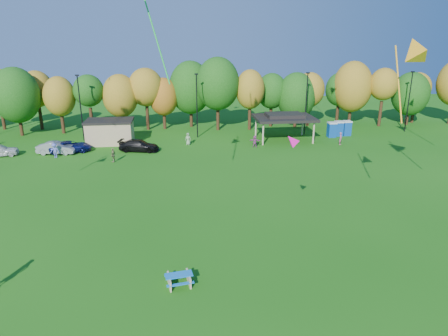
{
  "coord_description": "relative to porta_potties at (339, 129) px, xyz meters",
  "views": [
    {
      "loc": [
        -0.86,
        -16.64,
        13.79
      ],
      "look_at": [
        1.84,
        6.0,
        6.33
      ],
      "focal_mm": 32.0,
      "sensor_mm": 36.0,
      "label": 1
    }
  ],
  "objects": [
    {
      "name": "ground",
      "position": [
        -22.68,
        -38.31,
        -1.1
      ],
      "size": [
        160.0,
        160.0,
        0.0
      ],
      "primitive_type": "plane",
      "color": "#19600F",
      "rests_on": "ground"
    },
    {
      "name": "tree_line",
      "position": [
        -23.71,
        7.2,
        4.82
      ],
      "size": [
        93.57,
        10.55,
        11.15
      ],
      "color": "black",
      "rests_on": "ground"
    },
    {
      "name": "lamp_posts",
      "position": [
        -20.68,
        1.69,
        3.8
      ],
      "size": [
        64.5,
        0.25,
        9.09
      ],
      "color": "black",
      "rests_on": "ground"
    },
    {
      "name": "utility_building",
      "position": [
        -32.68,
        -0.31,
        0.54
      ],
      "size": [
        6.3,
        4.3,
        3.25
      ],
      "color": "tan",
      "rests_on": "ground"
    },
    {
      "name": "pavilion",
      "position": [
        -8.68,
        -1.31,
        2.13
      ],
      "size": [
        8.2,
        6.2,
        3.77
      ],
      "color": "tan",
      "rests_on": "ground"
    },
    {
      "name": "porta_potties",
      "position": [
        0.0,
        0.0,
        0.0
      ],
      "size": [
        3.75,
        1.92,
        2.18
      ],
      "color": "#0B4199",
      "rests_on": "ground"
    },
    {
      "name": "picnic_table",
      "position": [
        -23.77,
        -34.66,
        -0.7
      ],
      "size": [
        1.76,
        1.53,
        0.69
      ],
      "rotation": [
        0.0,
        0.0,
        0.15
      ],
      "color": "tan",
      "rests_on": "ground"
    },
    {
      "name": "car_b",
      "position": [
        -38.56,
        -4.99,
        -0.33
      ],
      "size": [
        4.8,
        2.17,
        1.53
      ],
      "primitive_type": "imported",
      "rotation": [
        0.0,
        0.0,
        1.45
      ],
      "color": "gray",
      "rests_on": "ground"
    },
    {
      "name": "car_c",
      "position": [
        -37.08,
        -4.33,
        -0.39
      ],
      "size": [
        5.44,
        3.27,
        1.41
      ],
      "primitive_type": "imported",
      "rotation": [
        0.0,
        0.0,
        1.76
      ],
      "color": "#0D1553",
      "rests_on": "ground"
    },
    {
      "name": "car_d",
      "position": [
        -28.49,
        -4.92,
        -0.36
      ],
      "size": [
        5.39,
        3.12,
        1.47
      ],
      "primitive_type": "imported",
      "rotation": [
        0.0,
        0.0,
        1.35
      ],
      "color": "black",
      "rests_on": "ground"
    },
    {
      "name": "far_person_0",
      "position": [
        -1.72,
        -4.81,
        -0.24
      ],
      "size": [
        0.7,
        0.75,
        1.71
      ],
      "primitive_type": "imported",
      "rotation": [
        0.0,
        0.0,
        0.96
      ],
      "color": "#B7567B",
      "rests_on": "ground"
    },
    {
      "name": "far_person_1",
      "position": [
        -22.18,
        -2.43,
        -0.27
      ],
      "size": [
        0.96,
        0.85,
        1.65
      ],
      "primitive_type": "imported",
      "rotation": [
        0.0,
        0.0,
        5.78
      ],
      "color": "#7EA06D",
      "rests_on": "ground"
    },
    {
      "name": "far_person_2",
      "position": [
        -38.31,
        -6.64,
        -0.21
      ],
      "size": [
        1.25,
        0.87,
        1.77
      ],
      "primitive_type": "imported",
      "rotation": [
        0.0,
        0.0,
        6.09
      ],
      "color": "#555EBB",
      "rests_on": "ground"
    },
    {
      "name": "far_person_3",
      "position": [
        -13.45,
        -4.65,
        -0.31
      ],
      "size": [
        1.53,
        0.86,
        1.58
      ],
      "primitive_type": "imported",
      "rotation": [
        0.0,
        0.0,
        2.86
      ],
      "color": "#A8468A",
      "rests_on": "ground"
    },
    {
      "name": "far_person_4",
      "position": [
        -31.06,
        -9.33,
        -0.25
      ],
      "size": [
        0.67,
        1.07,
        1.69
      ],
      "primitive_type": "imported",
      "rotation": [
        0.0,
        0.0,
        4.43
      ],
      "color": "#888954",
      "rests_on": "ground"
    },
    {
      "name": "kite_6",
      "position": [
        -16.64,
        -31.86,
        6.71
      ],
      "size": [
        1.1,
        0.85,
        1.03
      ],
      "color": "#F20D92"
    },
    {
      "name": "kite_8",
      "position": [
        -9.57,
        -32.17,
        12.09
      ],
      "size": [
        1.7,
        3.5,
        5.65
      ],
      "color": "orange"
    }
  ]
}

